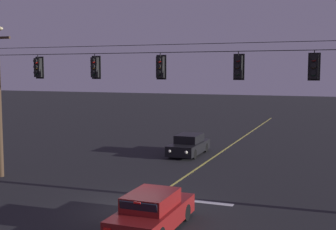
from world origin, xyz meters
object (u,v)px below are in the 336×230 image
traffic_light_leftmost (38,68)px  traffic_light_right_inner (238,67)px  traffic_light_left_inner (95,67)px  car_oncoming_lead (189,145)px  traffic_light_rightmost (314,67)px  traffic_light_centre (160,67)px  car_waiting_near_lane (152,212)px

traffic_light_leftmost → traffic_light_right_inner: (10.28, 0.00, 0.00)m
traffic_light_left_inner → car_oncoming_lead: 11.14m
traffic_light_leftmost → car_oncoming_lead: (4.86, 9.72, -5.21)m
traffic_light_rightmost → traffic_light_right_inner: bearing=180.0°
traffic_light_leftmost → traffic_light_centre: 6.70m
traffic_light_left_inner → traffic_light_right_inner: bearing=0.0°
traffic_light_centre → traffic_light_rightmost: bearing=0.0°
traffic_light_right_inner → car_waiting_near_lane: 7.20m
traffic_light_leftmost → traffic_light_rightmost: 13.34m
traffic_light_leftmost → traffic_light_centre: size_ratio=1.00×
traffic_light_leftmost → traffic_light_left_inner: size_ratio=1.00×
traffic_light_leftmost → traffic_light_rightmost: size_ratio=1.00×
traffic_light_left_inner → car_oncoming_lead: bearing=80.9°
traffic_light_rightmost → car_oncoming_lead: (-8.48, 9.72, -5.21)m
traffic_light_leftmost → traffic_light_rightmost: bearing=0.0°
traffic_light_right_inner → car_oncoming_lead: 12.29m
traffic_light_right_inner → car_oncoming_lead: bearing=119.1°
traffic_light_right_inner → traffic_light_rightmost: bearing=0.0°
traffic_light_leftmost → traffic_light_centre: (6.70, 0.00, 0.00)m
traffic_light_centre → car_waiting_near_lane: bearing=-71.4°
traffic_light_centre → car_waiting_near_lane: (1.51, -4.51, -5.21)m
traffic_light_right_inner → car_oncoming_lead: traffic_light_right_inner is taller
traffic_light_rightmost → car_waiting_near_lane: (-5.12, -4.51, -5.21)m
traffic_light_rightmost → car_oncoming_lead: traffic_light_rightmost is taller
traffic_light_leftmost → car_waiting_near_lane: bearing=-28.8°
traffic_light_centre → traffic_light_right_inner: same height
traffic_light_right_inner → car_waiting_near_lane: size_ratio=0.28×
traffic_light_left_inner → car_waiting_near_lane: size_ratio=0.28×
traffic_light_leftmost → car_oncoming_lead: size_ratio=0.28×
traffic_light_right_inner → car_oncoming_lead: (-5.42, 9.72, -5.21)m
traffic_light_leftmost → traffic_light_rightmost: (13.34, 0.00, 0.00)m
traffic_light_leftmost → traffic_light_right_inner: size_ratio=1.00×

